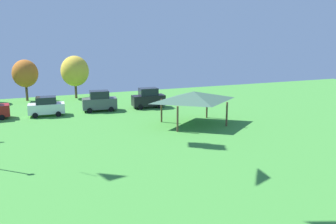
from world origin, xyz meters
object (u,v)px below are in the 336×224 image
object	(u,v)px
treeline_tree_4	(75,71)
treeline_tree_3	(25,74)
parked_car_second_from_left	(46,106)
parked_car_third_from_left	(99,101)
parked_car_rightmost_in_row	(148,98)
park_pavilion	(194,96)

from	to	relation	value
treeline_tree_4	treeline_tree_3	bearing A→B (deg)	176.11
parked_car_second_from_left	treeline_tree_4	xyz separation A→B (m)	(5.12, 11.24, 2.99)
treeline_tree_4	parked_car_third_from_left	bearing A→B (deg)	-83.07
parked_car_rightmost_in_row	treeline_tree_4	bearing A→B (deg)	127.30
parked_car_third_from_left	treeline_tree_3	size ratio (longest dim) A/B	0.74
parked_car_rightmost_in_row	treeline_tree_4	size ratio (longest dim) A/B	0.68
parked_car_second_from_left	parked_car_rightmost_in_row	distance (m)	12.89
park_pavilion	parked_car_rightmost_in_row	bearing A→B (deg)	98.27
parked_car_second_from_left	park_pavilion	distance (m)	17.87
parked_car_rightmost_in_row	treeline_tree_3	size ratio (longest dim) A/B	0.73
parked_car_second_from_left	park_pavilion	size ratio (longest dim) A/B	0.58
parked_car_third_from_left	treeline_tree_4	bearing A→B (deg)	102.99
parked_car_third_from_left	treeline_tree_3	distance (m)	14.39
parked_car_rightmost_in_row	treeline_tree_3	world-z (taller)	treeline_tree_3
parked_car_second_from_left	treeline_tree_4	world-z (taller)	treeline_tree_4
treeline_tree_3	park_pavilion	bearing A→B (deg)	-53.63
parked_car_rightmost_in_row	park_pavilion	xyz separation A→B (m)	(1.50, -10.32, 1.79)
parked_car_third_from_left	parked_car_rightmost_in_row	bearing A→B (deg)	2.40
treeline_tree_3	parked_car_second_from_left	bearing A→B (deg)	-80.76
parked_car_second_from_left	treeline_tree_4	size ratio (longest dim) A/B	0.67
park_pavilion	treeline_tree_4	world-z (taller)	treeline_tree_4
park_pavilion	parked_car_second_from_left	bearing A→B (deg)	144.12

